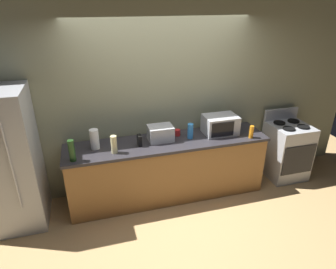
# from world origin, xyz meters

# --- Properties ---
(ground_plane) EXTENTS (8.00, 8.00, 0.00)m
(ground_plane) POSITION_xyz_m (0.00, 0.00, 0.00)
(ground_plane) COLOR tan
(back_wall) EXTENTS (6.40, 0.10, 2.70)m
(back_wall) POSITION_xyz_m (0.00, 0.81, 1.35)
(back_wall) COLOR gray
(back_wall) RESTS_ON ground_plane
(counter_run) EXTENTS (2.84, 0.64, 0.90)m
(counter_run) POSITION_xyz_m (0.00, 0.40, 0.45)
(counter_run) COLOR #9E6B38
(counter_run) RESTS_ON ground_plane
(refrigerator) EXTENTS (0.72, 0.73, 1.80)m
(refrigerator) POSITION_xyz_m (-2.05, 0.40, 0.90)
(refrigerator) COLOR #B7BABF
(refrigerator) RESTS_ON ground_plane
(stove_range) EXTENTS (0.60, 0.61, 1.08)m
(stove_range) POSITION_xyz_m (2.00, 0.40, 0.46)
(stove_range) COLOR #B7BABF
(stove_range) RESTS_ON ground_plane
(microwave) EXTENTS (0.48, 0.35, 0.27)m
(microwave) POSITION_xyz_m (0.80, 0.45, 1.04)
(microwave) COLOR #B7BABF
(microwave) RESTS_ON counter_run
(toaster_oven) EXTENTS (0.34, 0.26, 0.21)m
(toaster_oven) POSITION_xyz_m (-0.09, 0.46, 1.01)
(toaster_oven) COLOR #B7BABF
(toaster_oven) RESTS_ON counter_run
(paper_towel_roll) EXTENTS (0.12, 0.12, 0.27)m
(paper_towel_roll) POSITION_xyz_m (-0.98, 0.45, 1.04)
(paper_towel_roll) COLOR white
(paper_towel_roll) RESTS_ON counter_run
(cordless_phone) EXTENTS (0.05, 0.11, 0.15)m
(cordless_phone) POSITION_xyz_m (-0.40, 0.38, 0.98)
(cordless_phone) COLOR black
(cordless_phone) RESTS_ON counter_run
(bottle_wine) EXTENTS (0.08, 0.08, 0.28)m
(bottle_wine) POSITION_xyz_m (-1.27, 0.19, 1.04)
(bottle_wine) COLOR #1E3F19
(bottle_wine) RESTS_ON counter_run
(bottle_hand_soap) EXTENTS (0.08, 0.08, 0.24)m
(bottle_hand_soap) POSITION_xyz_m (-0.75, 0.26, 1.02)
(bottle_hand_soap) COLOR beige
(bottle_hand_soap) RESTS_ON counter_run
(bottle_spray_cleaner) EXTENTS (0.08, 0.08, 0.22)m
(bottle_spray_cleaner) POSITION_xyz_m (0.33, 0.40, 1.01)
(bottle_spray_cleaner) COLOR #338CE5
(bottle_spray_cleaner) RESTS_ON counter_run
(bottle_dish_soap) EXTENTS (0.06, 0.06, 0.18)m
(bottle_dish_soap) POSITION_xyz_m (1.16, 0.18, 0.99)
(bottle_dish_soap) COLOR orange
(bottle_dish_soap) RESTS_ON counter_run
(mug_red) EXTENTS (0.08, 0.08, 0.09)m
(mug_red) POSITION_xyz_m (0.18, 0.54, 0.95)
(mug_red) COLOR red
(mug_red) RESTS_ON counter_run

